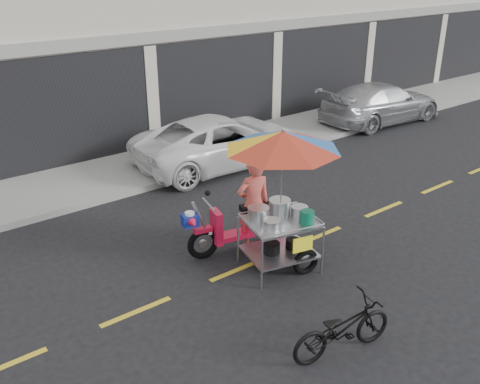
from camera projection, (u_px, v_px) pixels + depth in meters
ground at (319, 236)px, 10.52m from camera, size 90.00×90.00×0.00m
sidewalk at (173, 157)px, 14.47m from camera, size 45.00×3.00×0.15m
centerline at (319, 236)px, 10.52m from camera, size 42.00×0.10×0.01m
white_pickup at (221, 141)px, 13.91m from camera, size 4.78×2.38×1.30m
silver_pickup at (381, 103)px, 17.50m from camera, size 4.58×2.08×1.30m
near_bicycle at (342, 328)px, 7.28m from camera, size 1.64×0.84×0.82m
food_vendor_rig at (270, 177)px, 9.12m from camera, size 2.51×2.41×2.54m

